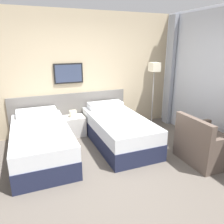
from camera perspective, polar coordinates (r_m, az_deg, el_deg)
ground_plane at (r=3.63m, az=1.58°, el=-16.06°), size 16.00×16.00×0.00m
wall_headboard at (r=5.10m, az=-8.27°, el=9.34°), size 10.00×0.10×2.70m
bed_near_door at (r=4.22m, az=-17.98°, el=-7.36°), size 0.99×2.00×0.70m
bed_near_window at (r=4.54m, az=1.56°, el=-4.66°), size 0.99×2.00×0.70m
nightstand at (r=5.02m, az=-9.95°, el=-3.51°), size 0.49×0.40×0.58m
floor_lamp at (r=5.22m, az=10.91°, el=9.29°), size 0.24×0.24×1.59m
armchair at (r=4.23m, az=23.46°, el=-8.24°), size 0.85×0.85×0.84m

